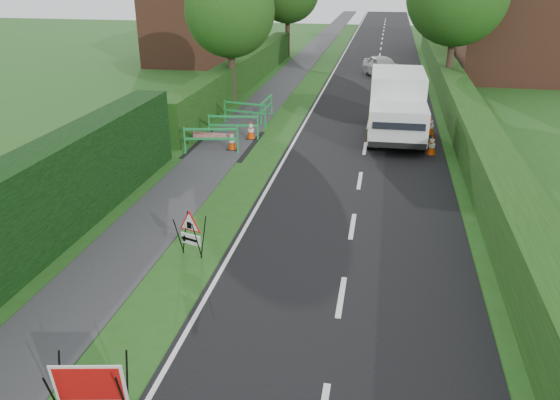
{
  "coord_description": "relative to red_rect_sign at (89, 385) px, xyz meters",
  "views": [
    {
      "loc": [
        3.08,
        -9.0,
        6.57
      ],
      "look_at": [
        0.54,
        4.2,
        0.77
      ],
      "focal_mm": 35.0,
      "sensor_mm": 36.0,
      "label": 1
    }
  ],
  "objects": [
    {
      "name": "traffic_cone_1",
      "position": [
        6.19,
        16.92,
        -0.15
      ],
      "size": [
        0.38,
        0.38,
        0.79
      ],
      "color": "black",
      "rests_on": "ground"
    },
    {
      "name": "traffic_cone_2",
      "position": [
        5.7,
        19.36,
        -0.15
      ],
      "size": [
        0.38,
        0.38,
        0.79
      ],
      "color": "black",
      "rests_on": "ground"
    },
    {
      "name": "footpath",
      "position": [
        -1.9,
        38.02,
        -0.54
      ],
      "size": [
        2.0,
        90.0,
        0.02
      ],
      "primitive_type": "cube",
      "color": "#2D2D30",
      "rests_on": "ground"
    },
    {
      "name": "house_east_a",
      "position": [
        12.1,
        31.02,
        2.35
      ],
      "size": [
        7.5,
        7.4,
        7.88
      ],
      "color": "brown",
      "rests_on": "ground"
    },
    {
      "name": "triangle_sign",
      "position": [
        -0.19,
        5.16,
        0.16
      ],
      "size": [
        0.87,
        0.87,
        1.02
      ],
      "rotation": [
        0.0,
        0.0,
        -0.31
      ],
      "color": "black",
      "rests_on": "ground"
    },
    {
      "name": "tree_nw",
      "position": [
        -3.5,
        21.02,
        3.94
      ],
      "size": [
        4.4,
        4.4,
        6.7
      ],
      "color": "#2D2116",
      "rests_on": "ground"
    },
    {
      "name": "works_van",
      "position": [
        4.72,
        16.5,
        0.79
      ],
      "size": [
        2.31,
        5.6,
        2.53
      ],
      "rotation": [
        0.0,
        0.0,
        0.02
      ],
      "color": "silver",
      "rests_on": "ground"
    },
    {
      "name": "ped_barrier_0",
      "position": [
        -2.1,
        12.95,
        0.08
      ],
      "size": [
        2.09,
        0.75,
        1.0
      ],
      "rotation": [
        0.0,
        0.0,
        0.2
      ],
      "color": "#1A9441",
      "rests_on": "ground"
    },
    {
      "name": "hedge_east",
      "position": [
        7.6,
        19.02,
        -0.55
      ],
      "size": [
        1.2,
        50.0,
        1.5
      ],
      "primitive_type": "cube",
      "color": "#14380F",
      "rests_on": "ground"
    },
    {
      "name": "red_rect_sign",
      "position": [
        0.0,
        0.0,
        0.0
      ],
      "size": [
        1.22,
        0.88,
        0.95
      ],
      "rotation": [
        0.0,
        0.0,
        0.2
      ],
      "color": "black",
      "rests_on": "ground"
    },
    {
      "name": "house_west",
      "position": [
        -8.9,
        33.02,
        2.35
      ],
      "size": [
        7.5,
        7.4,
        7.88
      ],
      "color": "brown",
      "rests_on": "ground"
    },
    {
      "name": "hedge_west_far",
      "position": [
        -3.9,
        25.02,
        -0.55
      ],
      "size": [
        1.0,
        24.0,
        1.8
      ],
      "primitive_type": "cube",
      "color": "#14380F",
      "rests_on": "ground"
    },
    {
      "name": "road_surface",
      "position": [
        3.6,
        38.02,
        -0.54
      ],
      "size": [
        6.0,
        90.0,
        0.02
      ],
      "primitive_type": "cube",
      "color": "black",
      "rests_on": "ground"
    },
    {
      "name": "ground",
      "position": [
        1.1,
        3.02,
        -0.55
      ],
      "size": [
        120.0,
        120.0,
        0.0
      ],
      "primitive_type": "plane",
      "color": "#224E16",
      "rests_on": "ground"
    },
    {
      "name": "traffic_cone_3",
      "position": [
        -1.43,
        13.43,
        -0.15
      ],
      "size": [
        0.38,
        0.38,
        0.79
      ],
      "color": "black",
      "rests_on": "ground"
    },
    {
      "name": "ped_barrier_1",
      "position": [
        -1.77,
        14.9,
        0.08
      ],
      "size": [
        2.09,
        0.61,
        1.0
      ],
      "rotation": [
        0.0,
        0.0,
        0.13
      ],
      "color": "#1A9441",
      "rests_on": "ground"
    },
    {
      "name": "traffic_cone_4",
      "position": [
        -1.05,
        14.95,
        -0.15
      ],
      "size": [
        0.38,
        0.38,
        0.79
      ],
      "color": "black",
      "rests_on": "ground"
    },
    {
      "name": "traffic_cone_0",
      "position": [
        6.07,
        14.22,
        -0.15
      ],
      "size": [
        0.38,
        0.38,
        0.79
      ],
      "color": "black",
      "rests_on": "ground"
    },
    {
      "name": "ped_barrier_3",
      "position": [
        -1.08,
        18.11,
        0.08
      ],
      "size": [
        0.42,
        2.07,
        1.0
      ],
      "rotation": [
        0.0,
        0.0,
        1.54
      ],
      "color": "#1A9441",
      "rests_on": "ground"
    },
    {
      "name": "house_east_b",
      "position": [
        13.1,
        45.02,
        2.35
      ],
      "size": [
        7.5,
        7.4,
        7.88
      ],
      "color": "brown",
      "rests_on": "ground"
    },
    {
      "name": "hedge_west_near",
      "position": [
        -3.9,
        3.02,
        -0.55
      ],
      "size": [
        1.1,
        18.0,
        2.5
      ],
      "primitive_type": "cube",
      "color": "black",
      "rests_on": "ground"
    },
    {
      "name": "ped_barrier_2",
      "position": [
        -1.87,
        17.17,
        0.08
      ],
      "size": [
        2.09,
        0.76,
        1.0
      ],
      "rotation": [
        0.0,
        0.0,
        -0.2
      ],
      "color": "#1A9441",
      "rests_on": "ground"
    },
    {
      "name": "hatchback_car",
      "position": [
        3.95,
        29.51,
        0.12
      ],
      "size": [
        2.93,
        4.19,
        1.32
      ],
      "primitive_type": "imported",
      "rotation": [
        0.0,
        0.0,
        0.39
      ],
      "color": "silver",
      "rests_on": "ground"
    },
    {
      "name": "redwhite_plank",
      "position": [
        -2.32,
        13.64,
        -0.55
      ],
      "size": [
        1.5,
        0.13,
        0.25
      ],
      "primitive_type": "cube",
      "rotation": [
        0.0,
        0.0,
        -0.06
      ],
      "color": "red",
      "rests_on": "ground"
    }
  ]
}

